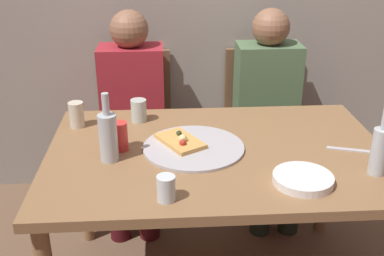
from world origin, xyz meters
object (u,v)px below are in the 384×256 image
object	(u,v)px
wine_bottle	(380,150)
tumbler_near	(166,188)
dining_table	(217,166)
chair_left	(135,119)
wine_glass	(77,115)
plate_stack	(303,179)
guest_in_sweater	(132,108)
pizza_tray	(194,147)
beer_bottle	(108,136)
tumbler_far	(139,110)
chair_right	(262,115)
soda_can	(120,136)
pizza_slice_last	(180,141)
guest_in_beanie	(269,105)
table_knife	(354,150)

from	to	relation	value
wine_bottle	tumbler_near	bearing A→B (deg)	-170.53
dining_table	chair_left	distance (m)	0.97
dining_table	wine_glass	xyz separation A→B (m)	(-0.62, 0.28, 0.14)
plate_stack	guest_in_sweater	distance (m)	1.21
pizza_tray	beer_bottle	distance (m)	0.36
tumbler_near	guest_in_sweater	distance (m)	1.11
tumbler_far	wine_glass	distance (m)	0.29
beer_bottle	plate_stack	distance (m)	0.76
plate_stack	chair_right	world-z (taller)	chair_right
wine_glass	plate_stack	world-z (taller)	wine_glass
wine_glass	chair_right	xyz separation A→B (m)	(1.00, 0.59, -0.28)
wine_glass	guest_in_sweater	distance (m)	0.51
tumbler_near	beer_bottle	bearing A→B (deg)	125.73
dining_table	chair_right	size ratio (longest dim) A/B	1.57
soda_can	dining_table	bearing A→B (deg)	-4.51
tumbler_far	plate_stack	bearing A→B (deg)	-44.88
tumbler_far	guest_in_sweater	world-z (taller)	guest_in_sweater
pizza_tray	pizza_slice_last	xyz separation A→B (m)	(-0.05, 0.03, 0.02)
plate_stack	guest_in_beanie	bearing A→B (deg)	84.17
guest_in_sweater	pizza_tray	bearing A→B (deg)	112.83
guest_in_beanie	pizza_tray	bearing A→B (deg)	55.60
pizza_tray	tumbler_far	bearing A→B (deg)	127.41
pizza_tray	wine_glass	bearing A→B (deg)	153.12
table_knife	guest_in_sweater	bearing A→B (deg)	-21.15
chair_right	guest_in_sweater	world-z (taller)	guest_in_sweater
plate_stack	chair_right	bearing A→B (deg)	84.93
wine_glass	guest_in_sweater	xyz separation A→B (m)	(0.22, 0.44, -0.15)
dining_table	pizza_tray	distance (m)	0.13
soda_can	guest_in_beanie	distance (m)	1.06
tumbler_far	guest_in_beanie	bearing A→B (deg)	28.54
pizza_slice_last	beer_bottle	bearing A→B (deg)	-159.53
tumbler_near	pizza_slice_last	bearing A→B (deg)	80.90
dining_table	pizza_tray	xyz separation A→B (m)	(-0.10, 0.02, 0.08)
pizza_slice_last	chair_left	size ratio (longest dim) A/B	0.28
chair_right	beer_bottle	bearing A→B (deg)	48.55
tumbler_far	wine_glass	size ratio (longest dim) A/B	0.90
wine_bottle	soda_can	bearing A→B (deg)	164.95
tumbler_far	plate_stack	xyz separation A→B (m)	(0.62, -0.61, -0.04)
plate_stack	chair_right	xyz separation A→B (m)	(0.10, 1.16, -0.23)
dining_table	guest_in_sweater	size ratio (longest dim) A/B	1.21
pizza_slice_last	plate_stack	distance (m)	0.55
wine_glass	plate_stack	size ratio (longest dim) A/B	0.54
beer_bottle	pizza_tray	bearing A→B (deg)	12.64
soda_can	wine_bottle	bearing A→B (deg)	-15.05
beer_bottle	chair_left	world-z (taller)	beer_bottle
beer_bottle	guest_in_sweater	world-z (taller)	guest_in_sweater
pizza_tray	tumbler_far	xyz separation A→B (m)	(-0.24, 0.31, 0.05)
plate_stack	chair_left	distance (m)	1.36
tumbler_near	soda_can	bearing A→B (deg)	114.97
table_knife	chair_left	world-z (taller)	chair_left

